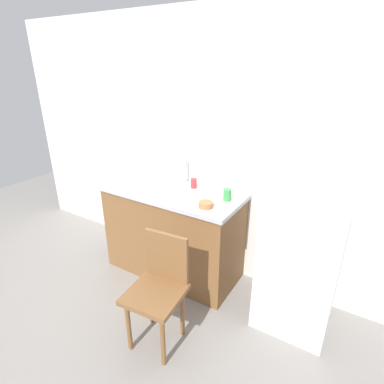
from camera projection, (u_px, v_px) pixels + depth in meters
name	position (u px, v px, depth m)	size (l,w,h in m)	color
ground_plane	(141.00, 310.00, 2.76)	(8.00, 8.00, 0.00)	gray
back_wall	(198.00, 149.00, 3.05)	(4.80, 0.10, 2.53)	silver
cabinet_base	(174.00, 233.00, 3.13)	(1.34, 0.60, 0.89)	brown
countertop	(173.00, 192.00, 2.95)	(1.38, 0.64, 0.04)	#B7B7BC
faucet	(186.00, 171.00, 3.10)	(0.02, 0.02, 0.24)	#B7B7BC
refrigerator	(301.00, 262.00, 2.47)	(0.57, 0.61, 1.13)	white
chair	(159.00, 286.00, 2.31)	(0.44, 0.44, 0.89)	brown
dish_tray	(148.00, 182.00, 3.05)	(0.28, 0.20, 0.05)	white
terracotta_bowl	(206.00, 205.00, 2.58)	(0.12, 0.12, 0.05)	#C67042
cup_red	(194.00, 183.00, 2.97)	(0.06, 0.06, 0.10)	red
cup_green	(227.00, 195.00, 2.70)	(0.07, 0.07, 0.11)	green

